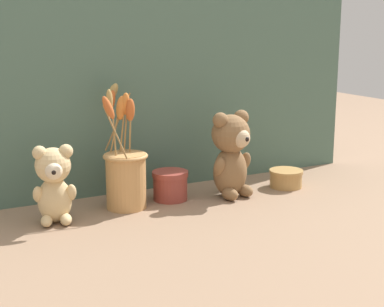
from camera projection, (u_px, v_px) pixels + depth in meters
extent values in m
plane|color=#8E7056|center=(195.00, 200.00, 1.59)|extent=(4.00, 4.00, 0.00)
cube|color=#4C6B5B|center=(168.00, 64.00, 1.66)|extent=(1.23, 0.02, 0.71)
ellipsoid|color=olive|center=(230.00, 172.00, 1.62)|extent=(0.12, 0.10, 0.14)
sphere|color=olive|center=(231.00, 134.00, 1.59)|extent=(0.11, 0.11, 0.11)
sphere|color=#D1B289|center=(241.00, 138.00, 1.56)|extent=(0.05, 0.05, 0.05)
sphere|color=black|center=(246.00, 139.00, 1.55)|extent=(0.01, 0.01, 0.01)
sphere|color=olive|center=(241.00, 117.00, 1.61)|extent=(0.04, 0.04, 0.04)
sphere|color=olive|center=(220.00, 120.00, 1.56)|extent=(0.04, 0.04, 0.04)
ellipsoid|color=olive|center=(245.00, 161.00, 1.63)|extent=(0.04, 0.05, 0.06)
ellipsoid|color=olive|center=(219.00, 167.00, 1.57)|extent=(0.04, 0.05, 0.06)
ellipsoid|color=olive|center=(245.00, 191.00, 1.62)|extent=(0.04, 0.06, 0.03)
ellipsoid|color=olive|center=(230.00, 194.00, 1.59)|extent=(0.04, 0.06, 0.03)
ellipsoid|color=#DBBC84|center=(55.00, 200.00, 1.40)|extent=(0.09, 0.08, 0.11)
sphere|color=#DBBC84|center=(53.00, 166.00, 1.39)|extent=(0.08, 0.08, 0.08)
sphere|color=beige|center=(54.00, 171.00, 1.36)|extent=(0.04, 0.04, 0.04)
sphere|color=black|center=(54.00, 172.00, 1.34)|extent=(0.01, 0.01, 0.01)
sphere|color=#DBBC84|center=(66.00, 151.00, 1.39)|extent=(0.03, 0.03, 0.03)
sphere|color=#DBBC84|center=(39.00, 153.00, 1.37)|extent=(0.03, 0.03, 0.03)
ellipsoid|color=#DBBC84|center=(71.00, 192.00, 1.40)|extent=(0.03, 0.04, 0.05)
ellipsoid|color=#DBBC84|center=(38.00, 195.00, 1.38)|extent=(0.03, 0.04, 0.05)
ellipsoid|color=#DBBC84|center=(66.00, 219.00, 1.40)|extent=(0.04, 0.05, 0.03)
ellipsoid|color=#DBBC84|center=(47.00, 221.00, 1.39)|extent=(0.04, 0.05, 0.03)
cylinder|color=tan|center=(126.00, 181.00, 1.51)|extent=(0.10, 0.10, 0.14)
torus|color=tan|center=(125.00, 156.00, 1.50)|extent=(0.12, 0.12, 0.01)
cylinder|color=#9E7542|center=(126.00, 128.00, 1.51)|extent=(0.02, 0.01, 0.12)
ellipsoid|color=orange|center=(125.00, 104.00, 1.50)|extent=(0.03, 0.03, 0.06)
cylinder|color=#9E7542|center=(122.00, 130.00, 1.51)|extent=(0.02, 0.01, 0.11)
ellipsoid|color=orange|center=(121.00, 108.00, 1.50)|extent=(0.04, 0.03, 0.06)
cylinder|color=#9E7542|center=(130.00, 131.00, 1.51)|extent=(0.01, 0.01, 0.11)
ellipsoid|color=#C65B28|center=(130.00, 110.00, 1.50)|extent=(0.03, 0.03, 0.06)
cylinder|color=#9E7542|center=(115.00, 132.00, 1.44)|extent=(0.05, 0.05, 0.13)
ellipsoid|color=#C65B28|center=(108.00, 108.00, 1.39)|extent=(0.04, 0.04, 0.06)
cylinder|color=#9E7542|center=(118.00, 122.00, 1.53)|extent=(0.08, 0.01, 0.15)
ellipsoid|color=tan|center=(113.00, 92.00, 1.55)|extent=(0.04, 0.02, 0.05)
cylinder|color=#9E7542|center=(114.00, 127.00, 1.47)|extent=(0.01, 0.02, 0.14)
ellipsoid|color=tan|center=(109.00, 99.00, 1.45)|extent=(0.02, 0.02, 0.05)
cylinder|color=#9E7542|center=(116.00, 127.00, 1.51)|extent=(0.04, 0.02, 0.13)
ellipsoid|color=#C65B28|center=(111.00, 101.00, 1.51)|extent=(0.04, 0.03, 0.06)
cylinder|color=tan|center=(286.00, 180.00, 1.71)|extent=(0.09, 0.09, 0.04)
cylinder|color=tan|center=(286.00, 172.00, 1.71)|extent=(0.10, 0.10, 0.01)
cylinder|color=#993D33|center=(170.00, 188.00, 1.59)|extent=(0.09, 0.09, 0.06)
cylinder|color=#993D33|center=(170.00, 174.00, 1.58)|extent=(0.10, 0.10, 0.01)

